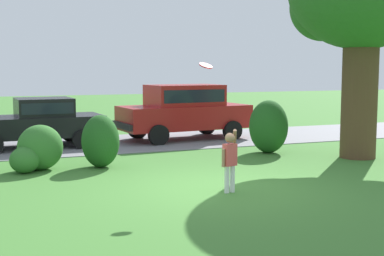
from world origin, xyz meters
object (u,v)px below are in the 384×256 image
at_px(parked_suv, 184,109).
at_px(frisbee, 206,66).
at_px(child_thrower, 230,157).
at_px(parked_sedan, 37,121).

distance_m(parked_suv, frisbee, 7.85).
bearing_deg(frisbee, child_thrower, -56.00).
xyz_separation_m(parked_sedan, child_thrower, (2.98, -7.77, -0.13)).
relative_size(parked_suv, frisbee, 16.34).
height_order(parked_sedan, child_thrower, parked_sedan).
relative_size(parked_sedan, parked_suv, 0.92).
height_order(parked_sedan, frisbee, frisbee).
height_order(parked_suv, frisbee, frisbee).
distance_m(parked_suv, child_thrower, 8.09).
distance_m(parked_sedan, child_thrower, 8.33).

